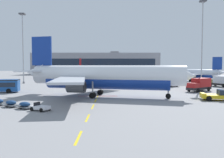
{
  "coord_description": "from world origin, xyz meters",
  "views": [
    {
      "loc": [
        20.89,
        -24.51,
        6.19
      ],
      "look_at": [
        20.82,
        20.85,
        3.53
      ],
      "focal_mm": 37.1,
      "sensor_mm": 36.0,
      "label": 1
    }
  ],
  "objects_px": {
    "fuel_service_truck": "(200,84)",
    "ground_power_truck": "(221,81)",
    "airliner_far_center": "(190,74)",
    "apron_light_mast_near": "(23,40)",
    "apron_light_mast_far": "(203,33)",
    "baggage_train": "(18,104)",
    "airliner_foreground": "(104,77)",
    "catering_truck": "(168,81)",
    "pushback_tug": "(221,95)",
    "airliner_mid_left": "(86,71)"
  },
  "relations": [
    {
      "from": "fuel_service_truck",
      "to": "ground_power_truck",
      "type": "relative_size",
      "value": 0.96
    },
    {
      "from": "airliner_far_center",
      "to": "apron_light_mast_near",
      "type": "bearing_deg",
      "value": -169.76
    },
    {
      "from": "airliner_far_center",
      "to": "apron_light_mast_far",
      "type": "xyz_separation_m",
      "value": [
        -2.71,
        -18.57,
        13.13
      ]
    },
    {
      "from": "ground_power_truck",
      "to": "baggage_train",
      "type": "distance_m",
      "value": 56.45
    },
    {
      "from": "airliner_foreground",
      "to": "fuel_service_truck",
      "type": "bearing_deg",
      "value": 22.93
    },
    {
      "from": "catering_truck",
      "to": "airliner_far_center",
      "type": "bearing_deg",
      "value": 58.34
    },
    {
      "from": "fuel_service_truck",
      "to": "apron_light_mast_near",
      "type": "relative_size",
      "value": 0.3
    },
    {
      "from": "airliner_far_center",
      "to": "catering_truck",
      "type": "relative_size",
      "value": 3.08
    },
    {
      "from": "ground_power_truck",
      "to": "apron_light_mast_near",
      "type": "bearing_deg",
      "value": 168.93
    },
    {
      "from": "pushback_tug",
      "to": "airliner_far_center",
      "type": "height_order",
      "value": "airliner_far_center"
    },
    {
      "from": "catering_truck",
      "to": "fuel_service_truck",
      "type": "bearing_deg",
      "value": -67.47
    },
    {
      "from": "pushback_tug",
      "to": "apron_light_mast_far",
      "type": "distance_m",
      "value": 35.56
    },
    {
      "from": "catering_truck",
      "to": "fuel_service_truck",
      "type": "distance_m",
      "value": 12.74
    },
    {
      "from": "airliner_foreground",
      "to": "baggage_train",
      "type": "xyz_separation_m",
      "value": [
        -12.09,
        -12.07,
        -3.42
      ]
    },
    {
      "from": "airliner_foreground",
      "to": "baggage_train",
      "type": "relative_size",
      "value": 3.19
    },
    {
      "from": "catering_truck",
      "to": "pushback_tug",
      "type": "bearing_deg",
      "value": -83.35
    },
    {
      "from": "airliner_foreground",
      "to": "catering_truck",
      "type": "relative_size",
      "value": 4.71
    },
    {
      "from": "airliner_foreground",
      "to": "pushback_tug",
      "type": "distance_m",
      "value": 21.64
    },
    {
      "from": "catering_truck",
      "to": "apron_light_mast_near",
      "type": "bearing_deg",
      "value": 165.18
    },
    {
      "from": "baggage_train",
      "to": "airliner_foreground",
      "type": "bearing_deg",
      "value": 44.95
    },
    {
      "from": "pushback_tug",
      "to": "ground_power_truck",
      "type": "relative_size",
      "value": 0.88
    },
    {
      "from": "ground_power_truck",
      "to": "baggage_train",
      "type": "bearing_deg",
      "value": -143.44
    },
    {
      "from": "catering_truck",
      "to": "apron_light_mast_near",
      "type": "height_order",
      "value": "apron_light_mast_near"
    },
    {
      "from": "pushback_tug",
      "to": "airliner_mid_left",
      "type": "relative_size",
      "value": 0.22
    },
    {
      "from": "apron_light_mast_near",
      "to": "apron_light_mast_far",
      "type": "distance_m",
      "value": 58.64
    },
    {
      "from": "apron_light_mast_near",
      "to": "apron_light_mast_far",
      "type": "xyz_separation_m",
      "value": [
        58.14,
        -7.59,
        1.22
      ]
    },
    {
      "from": "airliner_foreground",
      "to": "airliner_mid_left",
      "type": "bearing_deg",
      "value": 99.28
    },
    {
      "from": "baggage_train",
      "to": "apron_light_mast_far",
      "type": "xyz_separation_m",
      "value": [
        41.53,
        38.15,
        15.59
      ]
    },
    {
      "from": "airliner_foreground",
      "to": "apron_light_mast_far",
      "type": "xyz_separation_m",
      "value": [
        29.44,
        26.07,
        12.18
      ]
    },
    {
      "from": "apron_light_mast_far",
      "to": "airliner_foreground",
      "type": "bearing_deg",
      "value": -138.47
    },
    {
      "from": "airliner_far_center",
      "to": "apron_light_mast_near",
      "type": "relative_size",
      "value": 0.95
    },
    {
      "from": "airliner_mid_left",
      "to": "baggage_train",
      "type": "relative_size",
      "value": 2.64
    },
    {
      "from": "airliner_mid_left",
      "to": "apron_light_mast_far",
      "type": "xyz_separation_m",
      "value": [
        41.88,
        -50.05,
        12.79
      ]
    },
    {
      "from": "airliner_foreground",
      "to": "fuel_service_truck",
      "type": "relative_size",
      "value": 4.91
    },
    {
      "from": "fuel_service_truck",
      "to": "apron_light_mast_near",
      "type": "xyz_separation_m",
      "value": [
        -51.38,
        24.07,
        13.25
      ]
    },
    {
      "from": "airliner_mid_left",
      "to": "apron_light_mast_near",
      "type": "distance_m",
      "value": 46.92
    },
    {
      "from": "apron_light_mast_far",
      "to": "apron_light_mast_near",
      "type": "bearing_deg",
      "value": 172.57
    },
    {
      "from": "baggage_train",
      "to": "ground_power_truck",
      "type": "bearing_deg",
      "value": 36.56
    },
    {
      "from": "catering_truck",
      "to": "apron_light_mast_far",
      "type": "distance_m",
      "value": 19.17
    },
    {
      "from": "pushback_tug",
      "to": "airliner_mid_left",
      "type": "height_order",
      "value": "airliner_mid_left"
    },
    {
      "from": "airliner_foreground",
      "to": "apron_light_mast_near",
      "type": "bearing_deg",
      "value": 130.46
    },
    {
      "from": "fuel_service_truck",
      "to": "ground_power_truck",
      "type": "bearing_deg",
      "value": 48.51
    },
    {
      "from": "airliner_far_center",
      "to": "airliner_foreground",
      "type": "bearing_deg",
      "value": -125.76
    },
    {
      "from": "pushback_tug",
      "to": "fuel_service_truck",
      "type": "height_order",
      "value": "fuel_service_truck"
    },
    {
      "from": "airliner_mid_left",
      "to": "airliner_far_center",
      "type": "xyz_separation_m",
      "value": [
        44.59,
        -31.47,
        -0.33
      ]
    },
    {
      "from": "baggage_train",
      "to": "pushback_tug",
      "type": "bearing_deg",
      "value": 12.29
    },
    {
      "from": "pushback_tug",
      "to": "airliner_mid_left",
      "type": "bearing_deg",
      "value": 112.34
    },
    {
      "from": "fuel_service_truck",
      "to": "airliner_foreground",
      "type": "bearing_deg",
      "value": -157.07
    },
    {
      "from": "airliner_far_center",
      "to": "catering_truck",
      "type": "bearing_deg",
      "value": -121.66
    },
    {
      "from": "airliner_mid_left",
      "to": "airliner_far_center",
      "type": "distance_m",
      "value": 54.58
    }
  ]
}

